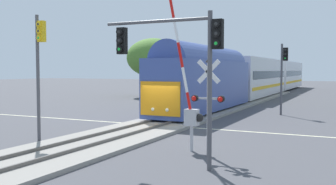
{
  "coord_description": "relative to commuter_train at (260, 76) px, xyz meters",
  "views": [
    {
      "loc": [
        10.76,
        -21.24,
        3.45
      ],
      "look_at": [
        -0.08,
        1.31,
        2.0
      ],
      "focal_mm": 40.97,
      "sensor_mm": 36.0,
      "label": 1
    }
  ],
  "objects": [
    {
      "name": "railway_track",
      "position": [
        -0.0,
        -28.91,
        -2.63
      ],
      "size": [
        4.4,
        80.0,
        0.32
      ],
      "color": "gray",
      "rests_on": "ground"
    },
    {
      "name": "road_centre_stripe",
      "position": [
        -0.0,
        -28.91,
        -2.72
      ],
      "size": [
        44.0,
        0.2,
        0.01
      ],
      "color": "beige",
      "rests_on": "ground"
    },
    {
      "name": "crossing_signal_mast",
      "position": [
        5.61,
        -35.74,
        -0.3
      ],
      "size": [
        1.36,
        0.44,
        3.98
      ],
      "color": "#B2B2B7",
      "rests_on": "ground"
    },
    {
      "name": "traffic_signal_near_right",
      "position": [
        5.21,
        -37.82,
        1.39
      ],
      "size": [
        4.57,
        0.38,
        5.46
      ],
      "color": "#4C4C51",
      "rests_on": "ground"
    },
    {
      "name": "traffic_signal_far_side",
      "position": [
        5.99,
        -19.82,
        0.95
      ],
      "size": [
        0.53,
        0.38,
        5.48
      ],
      "color": "#4C4C51",
      "rests_on": "ground"
    },
    {
      "name": "pine_left_background",
      "position": [
        -12.66,
        -5.84,
        2.37
      ],
      "size": [
        6.99,
        6.99,
        7.62
      ],
      "color": "#4C3828",
      "rests_on": "ground"
    },
    {
      "name": "traffic_signal_median",
      "position": [
        -2.79,
        -36.23,
        1.34
      ],
      "size": [
        0.53,
        0.38,
        6.1
      ],
      "color": "#4C4C51",
      "rests_on": "ground"
    },
    {
      "name": "crossing_gate_near",
      "position": [
        4.55,
        -35.11,
        -0.62
      ],
      "size": [
        1.66,
        0.4,
        6.83
      ],
      "color": "#B7B7BC",
      "rests_on": "ground"
    },
    {
      "name": "commuter_train",
      "position": [
        0.0,
        0.0,
        0.0
      ],
      "size": [
        3.04,
        61.67,
        5.16
      ],
      "color": "#384C93",
      "rests_on": "railway_track"
    },
    {
      "name": "ground_plane",
      "position": [
        -0.0,
        -28.91,
        -2.73
      ],
      "size": [
        220.0,
        220.0,
        0.0
      ],
      "primitive_type": "plane",
      "color": "#47474C"
    }
  ]
}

